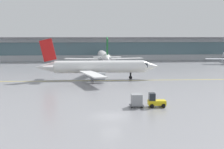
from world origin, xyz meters
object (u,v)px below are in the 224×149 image
taxiing_regional_jet (98,67)px  cargo_dolly_lead (137,100)px  gate_airplane_1 (104,56)px  baggage_tug (155,101)px

taxiing_regional_jet → cargo_dolly_lead: 29.93m
gate_airplane_1 → cargo_dolly_lead: (0.21, -65.95, -1.93)m
gate_airplane_1 → baggage_tug: 66.19m
gate_airplane_1 → taxiing_regional_jet: 36.60m
baggage_tug → cargo_dolly_lead: 2.80m
gate_airplane_1 → taxiing_regional_jet: (-4.00, -36.38, -0.03)m
baggage_tug → cargo_dolly_lead: baggage_tug is taller
gate_airplane_1 → taxiing_regional_jet: gate_airplane_1 is taller
gate_airplane_1 → cargo_dolly_lead: 65.98m
taxiing_regional_jet → cargo_dolly_lead: bearing=-80.2°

